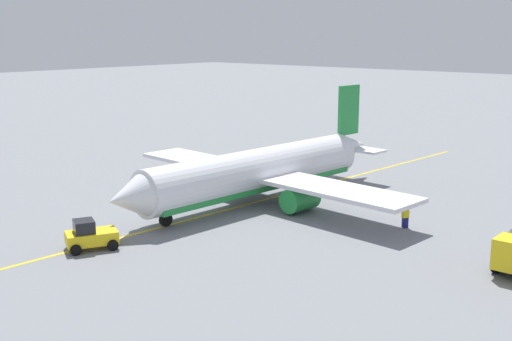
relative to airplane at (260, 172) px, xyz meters
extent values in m
plane|color=slate|center=(0.46, -0.03, -2.81)|extent=(400.00, 400.00, 0.00)
cylinder|color=white|center=(0.46, -0.03, 0.18)|extent=(25.20, 5.85, 3.98)
cube|color=#238C3D|center=(0.46, -0.03, -0.91)|extent=(23.76, 5.03, 1.11)
cone|color=white|center=(14.29, -1.08, 0.18)|extent=(3.75, 4.07, 3.82)
cone|color=white|center=(-14.07, 1.07, 0.58)|extent=(5.10, 3.74, 3.38)
cube|color=#238C3D|center=(-13.37, 1.01, 4.57)|extent=(3.22, 0.60, 5.20)
cube|color=white|center=(-13.37, 1.01, 0.58)|extent=(3.03, 8.56, 0.24)
cube|color=white|center=(-0.54, 0.04, -0.32)|extent=(7.16, 31.74, 0.36)
cylinder|color=#238C3D|center=(0.65, 5.17, -1.57)|extent=(3.35, 2.34, 2.10)
cylinder|color=#238C3D|center=(-0.13, -5.20, -1.57)|extent=(3.35, 2.34, 2.10)
cylinder|color=#4C4C51|center=(10.83, -0.82, -1.63)|extent=(0.24, 0.24, 1.25)
cylinder|color=black|center=(10.83, -0.82, -2.26)|extent=(1.13, 0.48, 1.10)
cylinder|color=#4C4C51|center=(-1.34, 2.71, -1.63)|extent=(0.24, 0.24, 1.25)
cylinder|color=black|center=(-1.34, 2.71, -2.26)|extent=(1.13, 0.48, 1.10)
cylinder|color=#4C4C51|center=(-1.73, -2.48, -1.63)|extent=(0.24, 0.24, 1.25)
cylinder|color=black|center=(-1.73, -2.48, -2.26)|extent=(1.13, 0.48, 1.10)
cube|color=black|center=(4.96, 24.60, -0.76)|extent=(0.19, 2.00, 0.90)
cylinder|color=black|center=(3.68, 23.34, -2.26)|extent=(1.10, 0.36, 1.10)
cube|color=yellow|center=(18.01, -0.74, -1.96)|extent=(4.11, 3.37, 0.90)
cube|color=black|center=(18.46, -0.95, -1.06)|extent=(1.96, 2.05, 0.90)
cylinder|color=black|center=(16.41, -1.07, -2.41)|extent=(0.85, 0.62, 0.80)
cylinder|color=black|center=(17.28, 0.73, -2.41)|extent=(0.85, 0.62, 0.80)
cylinder|color=black|center=(18.75, -2.20, -2.41)|extent=(0.85, 0.62, 0.80)
cylinder|color=black|center=(19.62, -0.40, -2.41)|extent=(0.85, 0.62, 0.80)
cube|color=navy|center=(-1.35, 14.19, -2.38)|extent=(0.54, 0.52, 0.85)
cube|color=yellow|center=(-1.35, 14.19, -1.66)|extent=(0.63, 0.60, 0.60)
sphere|color=tan|center=(-1.35, 14.19, -1.22)|extent=(0.24, 0.24, 0.24)
cone|color=#F2590F|center=(15.33, -5.11, -2.47)|extent=(0.60, 0.60, 0.67)
cube|color=yellow|center=(0.46, -0.03, -2.80)|extent=(71.63, 5.73, 0.01)
camera|label=1|loc=(43.72, 36.81, 12.59)|focal=44.59mm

